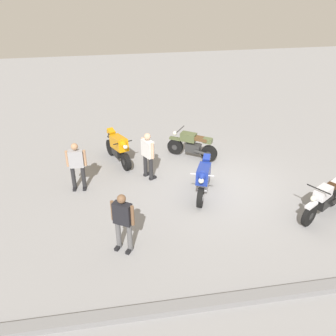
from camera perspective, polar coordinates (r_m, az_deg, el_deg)
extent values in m
plane|color=gray|center=(12.44, 7.67, -2.89)|extent=(40.00, 40.00, 0.00)
cube|color=gray|center=(9.10, 16.28, -17.77)|extent=(14.00, 0.30, 0.15)
cylinder|color=black|center=(11.22, 20.58, -6.72)|extent=(0.60, 0.44, 0.64)
cylinder|color=black|center=(12.37, 23.88, -3.89)|extent=(0.60, 0.44, 0.64)
cylinder|color=black|center=(11.22, 20.58, -6.72)|extent=(0.26, 0.24, 0.22)
cylinder|color=black|center=(12.37, 23.88, -3.89)|extent=(0.26, 0.24, 0.22)
cube|color=black|center=(11.77, 22.52, -4.74)|extent=(0.62, 0.54, 0.32)
cube|color=silver|center=(11.41, 22.43, -3.47)|extent=(0.64, 0.57, 0.30)
cube|color=silver|center=(11.03, 20.89, -5.25)|extent=(0.46, 0.37, 0.08)
cube|color=#382314|center=(11.76, 23.46, -2.56)|extent=(0.65, 0.54, 0.12)
cube|color=silver|center=(12.02, 24.09, -2.12)|extent=(0.39, 0.36, 0.18)
cylinder|color=black|center=(12.07, 24.05, -4.50)|extent=(0.53, 0.39, 0.16)
cylinder|color=black|center=(11.02, 21.87, -3.02)|extent=(0.41, 0.61, 0.04)
sphere|color=silver|center=(10.95, 21.14, -4.33)|extent=(0.16, 0.16, 0.16)
cylinder|color=black|center=(11.33, 4.92, -4.46)|extent=(0.37, 0.62, 0.60)
cylinder|color=black|center=(12.47, 5.76, -1.08)|extent=(0.43, 0.64, 0.60)
cylinder|color=silver|center=(11.33, 4.92, -4.46)|extent=(0.24, 0.26, 0.21)
cylinder|color=silver|center=(12.47, 5.76, -1.08)|extent=(0.24, 0.26, 0.21)
cube|color=silver|center=(11.88, 5.41, -2.16)|extent=(0.47, 0.62, 0.32)
cube|color=navy|center=(11.55, 5.41, -0.84)|extent=(0.70, 1.05, 0.57)
cone|color=navy|center=(11.03, 5.10, -1.50)|extent=(0.45, 0.46, 0.39)
cube|color=black|center=(11.86, 5.67, 0.40)|extent=(0.46, 0.65, 0.12)
cube|color=navy|center=(12.09, 5.87, 1.40)|extent=(0.33, 0.40, 0.23)
cylinder|color=silver|center=(12.13, 5.42, 0.58)|extent=(0.23, 0.40, 0.17)
cylinder|color=silver|center=(12.12, 6.17, 0.50)|extent=(0.23, 0.40, 0.17)
cylinder|color=silver|center=(11.14, 5.20, -1.05)|extent=(0.66, 0.29, 0.04)
sphere|color=silver|center=(10.98, 5.04, -1.93)|extent=(0.16, 0.16, 0.16)
cylinder|color=black|center=(14.31, 1.11, 3.27)|extent=(0.58, 0.47, 0.60)
cylinder|color=black|center=(13.87, 6.22, 2.22)|extent=(0.58, 0.47, 0.60)
cylinder|color=#333333|center=(14.31, 1.11, 3.27)|extent=(0.28, 0.27, 0.21)
cylinder|color=#333333|center=(13.87, 6.22, 2.22)|extent=(0.28, 0.27, 0.21)
cube|color=#333333|center=(14.01, 3.83, 3.08)|extent=(0.62, 0.55, 0.32)
cube|color=#515B38|center=(13.91, 3.11, 4.72)|extent=(0.64, 0.58, 0.30)
cube|color=#515B38|center=(14.16, 1.12, 4.47)|extent=(0.45, 0.38, 0.08)
cube|color=brown|center=(13.76, 4.86, 4.45)|extent=(0.64, 0.55, 0.12)
cube|color=#515B38|center=(13.68, 6.03, 4.15)|extent=(0.39, 0.36, 0.18)
cylinder|color=#333333|center=(13.77, 5.11, 2.30)|extent=(0.52, 0.41, 0.16)
cylinder|color=#333333|center=(13.92, 1.88, 5.90)|extent=(0.43, 0.60, 0.04)
sphere|color=silver|center=(14.08, 1.04, 5.30)|extent=(0.16, 0.16, 0.16)
cylinder|color=black|center=(13.29, -6.37, 0.94)|extent=(0.35, 0.62, 0.60)
cylinder|color=black|center=(14.42, -8.52, 3.15)|extent=(0.41, 0.64, 0.60)
cylinder|color=black|center=(13.29, -6.37, 0.94)|extent=(0.24, 0.26, 0.21)
cylinder|color=black|center=(14.42, -8.52, 3.15)|extent=(0.24, 0.26, 0.21)
cube|color=black|center=(13.85, -7.60, 2.54)|extent=(0.45, 0.62, 0.32)
cube|color=orange|center=(13.55, -7.46, 3.80)|extent=(0.67, 1.05, 0.57)
cone|color=orange|center=(13.05, -6.63, 3.55)|extent=(0.44, 0.45, 0.39)
cube|color=black|center=(13.86, -8.12, 4.68)|extent=(0.45, 0.65, 0.12)
cube|color=orange|center=(14.08, -8.60, 5.41)|extent=(0.32, 0.40, 0.23)
cylinder|color=black|center=(14.09, -8.77, 4.60)|extent=(0.22, 0.40, 0.17)
cylinder|color=black|center=(14.14, -8.17, 4.74)|extent=(0.22, 0.40, 0.17)
cylinder|color=black|center=(13.16, -6.87, 3.86)|extent=(0.67, 0.27, 0.04)
sphere|color=silver|center=(13.00, -6.47, 3.22)|extent=(0.16, 0.16, 0.16)
cylinder|color=#262628|center=(12.43, -14.10, -1.46)|extent=(0.14, 0.14, 0.80)
cube|color=black|center=(12.56, -13.94, -3.01)|extent=(0.12, 0.27, 0.08)
cylinder|color=#262628|center=(12.38, -12.66, -1.40)|extent=(0.14, 0.14, 0.80)
cube|color=black|center=(12.52, -12.51, -2.96)|extent=(0.12, 0.27, 0.08)
cube|color=#99999E|center=(12.08, -13.75, 1.36)|extent=(0.47, 0.25, 0.57)
cylinder|color=tan|center=(12.12, -15.02, 1.37)|extent=(0.10, 0.10, 0.53)
cylinder|color=tan|center=(12.03, -12.49, 1.50)|extent=(0.10, 0.10, 0.53)
sphere|color=tan|center=(11.89, -13.99, 3.16)|extent=(0.22, 0.22, 0.22)
cylinder|color=#59595B|center=(9.81, -7.51, -9.93)|extent=(0.18, 0.18, 0.82)
cube|color=black|center=(10.01, -7.54, -11.77)|extent=(0.22, 0.27, 0.08)
cylinder|color=#59595B|center=(9.68, -5.81, -10.44)|extent=(0.18, 0.18, 0.82)
cube|color=black|center=(9.88, -5.87, -12.29)|extent=(0.22, 0.27, 0.08)
cube|color=black|center=(9.32, -6.91, -6.86)|extent=(0.51, 0.43, 0.58)
cylinder|color=brown|center=(9.43, -8.39, -6.37)|extent=(0.12, 0.12, 0.55)
cylinder|color=brown|center=(9.19, -5.41, -7.19)|extent=(0.12, 0.12, 0.55)
sphere|color=brown|center=(9.07, -7.07, -4.66)|extent=(0.22, 0.22, 0.22)
cylinder|color=#262628|center=(12.56, -2.59, -0.14)|extent=(0.18, 0.18, 0.82)
cube|color=black|center=(12.77, -2.33, -1.50)|extent=(0.28, 0.21, 0.08)
cylinder|color=#262628|center=(12.79, -3.44, 0.42)|extent=(0.18, 0.18, 0.82)
cube|color=black|center=(13.00, -3.18, -0.92)|extent=(0.28, 0.21, 0.08)
cube|color=silver|center=(12.35, -3.10, 2.97)|extent=(0.41, 0.51, 0.58)
cylinder|color=#D8AD8C|center=(12.14, -2.35, 2.59)|extent=(0.12, 0.12, 0.54)
cylinder|color=#D8AD8C|center=(12.55, -3.84, 3.47)|extent=(0.12, 0.12, 0.54)
sphere|color=#D8AD8C|center=(12.17, -3.15, 4.78)|extent=(0.22, 0.22, 0.22)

